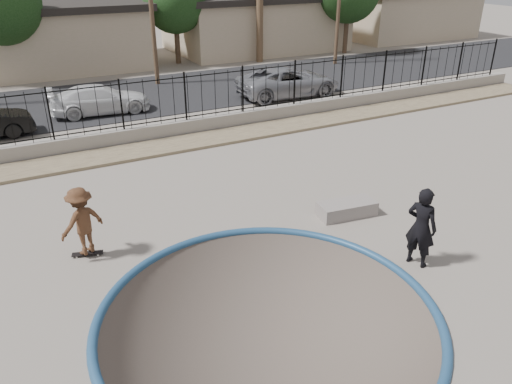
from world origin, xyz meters
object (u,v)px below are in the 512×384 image
Objects in this scene: videographer at (421,227)px; car_d at (288,82)px; skateboard at (87,253)px; car_c at (100,99)px; concrete_ledge at (347,209)px; skater at (82,225)px.

car_d is at bearing -40.76° from videographer.
skateboard is 12.11m from car_c.
videographer is (6.80, -3.93, 0.92)m from skateboard.
concrete_ledge is 0.30× the size of car_d.
skateboard is 0.47× the size of concrete_ledge.
concrete_ledge is at bearing 146.66° from skater.
concrete_ledge is at bearing -21.25° from videographer.
concrete_ledge is at bearing 158.84° from car_d.
videographer is at bearing -13.69° from skateboard.
videographer is 0.37× the size of car_d.
skater is 15.79m from car_d.
car_c is at bearing 92.76° from skateboard.
car_c is 0.83× the size of car_d.
skater is 0.79m from skateboard.
car_d reaches higher than concrete_ledge.
car_c is at bearing 83.88° from car_d.
car_d reaches higher than skateboard.
skater reaches higher than concrete_ledge.
videographer is 15.20m from car_d.
car_d reaches higher than car_c.
skateboard is at bearing 133.61° from car_d.
skater is 0.32× the size of car_d.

